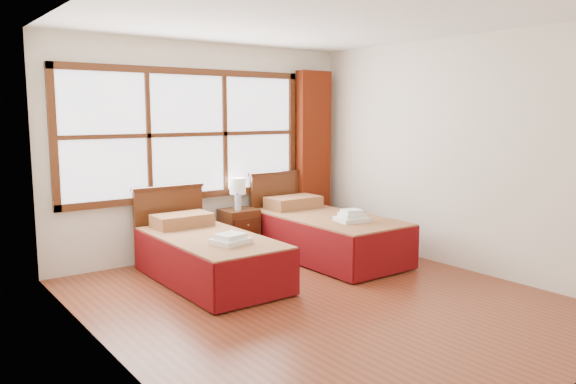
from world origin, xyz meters
TOP-DOWN VIEW (x-y plane):
  - floor at (0.00, 0.00)m, footprint 4.50×4.50m
  - ceiling at (0.00, 0.00)m, footprint 4.50×4.50m
  - wall_back at (0.00, 2.25)m, footprint 4.00×0.00m
  - wall_left at (-2.00, 0.00)m, footprint 0.00×4.50m
  - wall_right at (2.00, 0.00)m, footprint 0.00×4.50m
  - window at (-0.25, 2.21)m, footprint 3.16×0.06m
  - curtain at (1.60, 2.11)m, footprint 0.50×0.16m
  - bed_left at (-0.56, 1.20)m, footprint 0.95×1.97m
  - bed_right at (1.05, 1.20)m, footprint 1.01×2.03m
  - nightstand at (0.32, 1.99)m, footprint 0.42×0.42m
  - towels_left at (-0.55, 0.74)m, footprint 0.39×0.36m
  - towels_right at (1.04, 0.72)m, footprint 0.38×0.34m
  - lamp at (0.32, 2.03)m, footprint 0.20×0.20m
  - bottle_near at (0.27, 1.95)m, footprint 0.06×0.06m
  - bottle_far at (0.31, 1.98)m, footprint 0.06×0.06m

SIDE VIEW (x-z plane):
  - floor at x=0.00m, z-range 0.00..0.00m
  - bed_left at x=-0.56m, z-range -0.18..0.74m
  - nightstand at x=0.32m, z-range 0.00..0.56m
  - bed_right at x=1.05m, z-range -0.19..0.79m
  - towels_left at x=-0.55m, z-range 0.48..0.58m
  - towels_right at x=1.04m, z-range 0.51..0.65m
  - bottle_near at x=0.27m, z-range 0.55..0.77m
  - bottle_far at x=0.31m, z-range 0.55..0.79m
  - lamp at x=0.32m, z-range 0.65..1.04m
  - curtain at x=1.60m, z-range 0.02..2.32m
  - wall_back at x=0.00m, z-range -0.70..3.30m
  - wall_left at x=-2.00m, z-range -0.95..3.55m
  - wall_right at x=2.00m, z-range -0.95..3.55m
  - window at x=-0.25m, z-range 0.72..2.28m
  - ceiling at x=0.00m, z-range 2.60..2.60m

